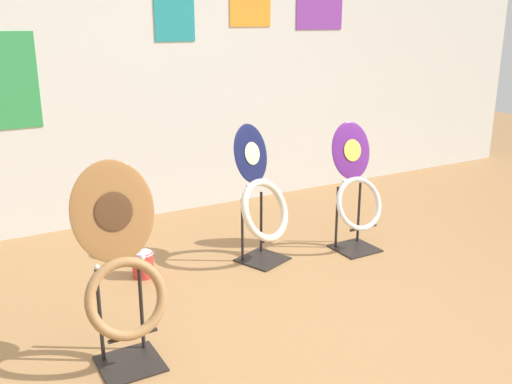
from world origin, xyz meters
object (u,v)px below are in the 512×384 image
toilet_seat_display_navy_moon (262,202)px  paint_can (143,263)px  toilet_seat_display_woodgrain (123,276)px  toilet_seat_display_purple_note (355,188)px

toilet_seat_display_navy_moon → paint_can: 0.84m
toilet_seat_display_woodgrain → toilet_seat_display_navy_moon: 1.35m
toilet_seat_display_purple_note → paint_can: bearing=168.8°
toilet_seat_display_woodgrain → toilet_seat_display_purple_note: size_ratio=1.08×
toilet_seat_display_woodgrain → toilet_seat_display_navy_moon: bearing=32.3°
toilet_seat_display_purple_note → paint_can: size_ratio=5.37×
toilet_seat_display_navy_moon → paint_can: bearing=169.3°
toilet_seat_display_navy_moon → toilet_seat_display_purple_note: (0.66, -0.14, 0.04)m
toilet_seat_display_woodgrain → paint_can: bearing=66.8°
toilet_seat_display_purple_note → toilet_seat_display_woodgrain: bearing=-162.0°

